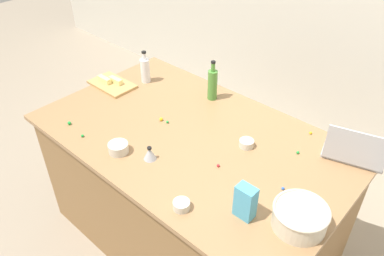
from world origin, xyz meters
name	(u,v)px	position (x,y,z in m)	size (l,w,h in m)	color
ground_plane	(192,234)	(0.00, 0.00, 0.00)	(12.00, 12.00, 0.00)	gray
island_counter	(192,190)	(0.00, 0.00, 0.45)	(1.82, 1.11, 0.90)	olive
laptop	(354,151)	(0.77, 0.43, 0.95)	(0.36, 0.31, 0.22)	#B7B7BC
mixing_bowl_large	(300,217)	(0.78, -0.17, 0.96)	(0.24, 0.24, 0.11)	beige
bottle_vinegar	(145,70)	(-0.66, 0.25, 0.99)	(0.07, 0.07, 0.23)	white
bottle_olive	(212,84)	(-0.17, 0.39, 1.01)	(0.06, 0.06, 0.27)	#4C8C38
cutting_board	(112,84)	(-0.80, 0.05, 0.91)	(0.32, 0.20, 0.02)	tan
butter_stick_left	(104,80)	(-0.85, 0.03, 0.94)	(0.11, 0.04, 0.04)	#F4E58C
butter_stick_right	(116,80)	(-0.78, 0.07, 0.94)	(0.11, 0.04, 0.04)	#F4E58C
ramekin_small	(181,205)	(0.33, -0.44, 0.92)	(0.08, 0.08, 0.04)	beige
ramekin_medium	(246,143)	(0.29, 0.13, 0.92)	(0.08, 0.08, 0.04)	beige
ramekin_wide	(118,148)	(-0.19, -0.38, 0.93)	(0.11, 0.11, 0.05)	beige
kitchen_timer	(150,153)	(-0.03, -0.30, 0.94)	(0.07, 0.07, 0.08)	#B2B2B7
candy_bag	(245,202)	(0.57, -0.28, 0.99)	(0.09, 0.06, 0.17)	#4CA5CC
candy_0	(218,166)	(0.28, -0.11, 0.91)	(0.02, 0.02, 0.02)	red
candy_1	(167,122)	(-0.19, -0.01, 0.91)	(0.02, 0.02, 0.02)	green
candy_2	(298,152)	(0.54, 0.26, 0.91)	(0.02, 0.02, 0.02)	green
candy_3	(82,136)	(-0.45, -0.43, 0.91)	(0.02, 0.02, 0.02)	green
candy_4	(311,133)	(0.50, 0.47, 0.91)	(0.02, 0.02, 0.02)	yellow
candy_5	(69,123)	(-0.61, -0.42, 0.91)	(0.02, 0.02, 0.02)	green
candy_6	(161,119)	(-0.24, -0.02, 0.91)	(0.02, 0.02, 0.02)	yellow
candy_7	(283,188)	(0.62, -0.03, 0.91)	(0.02, 0.02, 0.02)	blue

